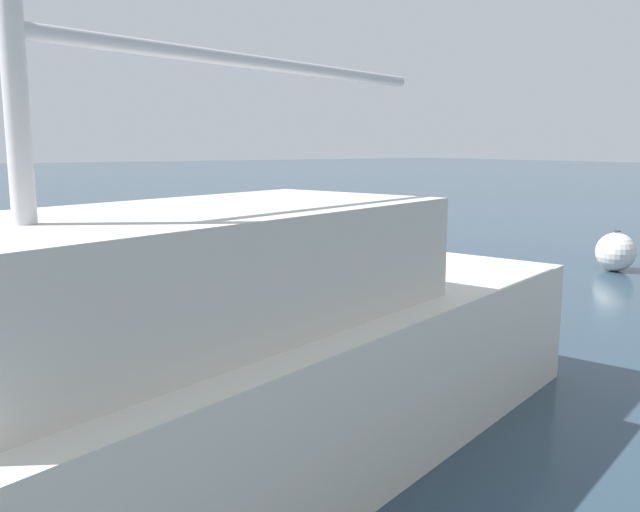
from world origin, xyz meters
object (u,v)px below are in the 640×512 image
at_px(sailboat_navy_hull, 128,404).
at_px(mooring_buoy_orange_mid, 616,252).
at_px(kayaker, 172,224).
at_px(kayak, 173,246).

bearing_deg(sailboat_navy_hull, mooring_buoy_orange_mid, -161.87).
relative_size(kayaker, sailboat_navy_hull, 0.21).
relative_size(kayak, kayaker, 1.81).
bearing_deg(kayaker, sailboat_navy_hull, 67.40).
bearing_deg(kayak, kayaker, 57.79).
height_order(sailboat_navy_hull, mooring_buoy_orange_mid, sailboat_navy_hull).
xyz_separation_m(kayak, kayaker, (0.00, 0.00, 0.45)).
height_order(kayaker, mooring_buoy_orange_mid, kayaker).
bearing_deg(kayak, sailboat_navy_hull, 67.39).
xyz_separation_m(kayaker, sailboat_navy_hull, (4.02, 9.65, 0.14)).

